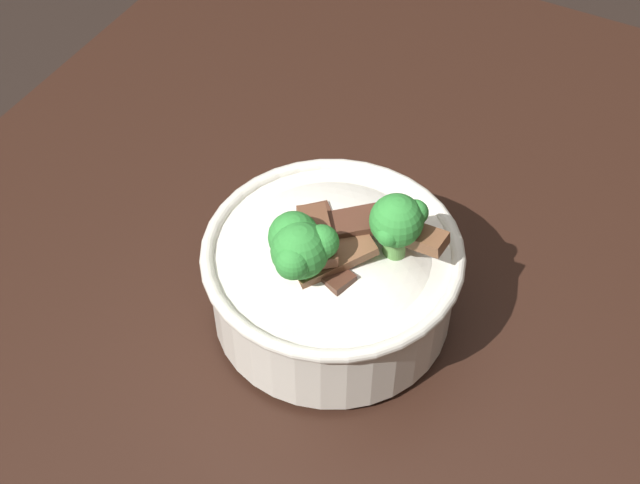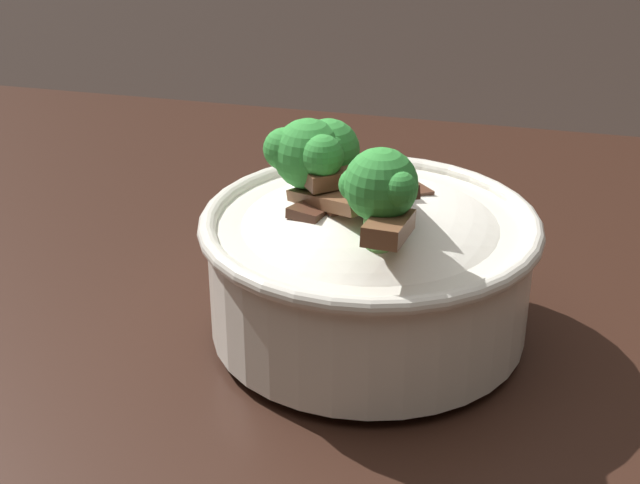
# 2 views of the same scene
# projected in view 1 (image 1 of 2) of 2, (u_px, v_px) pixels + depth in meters

# --- Properties ---
(dining_table) EXTENTS (1.37, 1.01, 0.77)m
(dining_table) POSITION_uv_depth(u_px,v_px,m) (322.00, 480.00, 0.80)
(dining_table) COLOR black
(dining_table) RESTS_ON ground
(rice_bowl) EXTENTS (0.22, 0.22, 0.16)m
(rice_bowl) POSITION_uv_depth(u_px,v_px,m) (332.00, 271.00, 0.77)
(rice_bowl) COLOR silver
(rice_bowl) RESTS_ON dining_table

